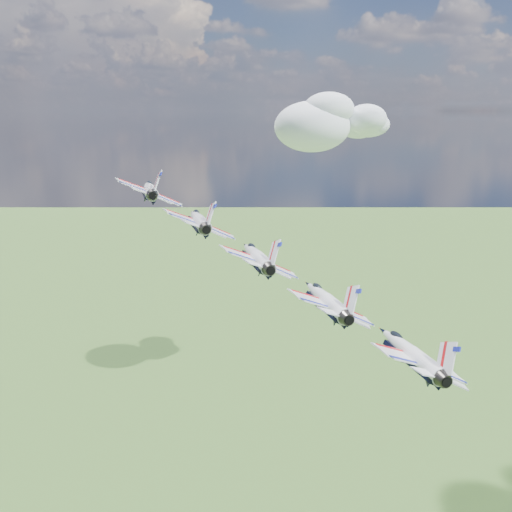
{
  "coord_description": "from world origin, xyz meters",
  "views": [
    {
      "loc": [
        -11.12,
        -98.09,
        164.05
      ],
      "look_at": [
        -1.85,
        -18.68,
        143.68
      ],
      "focal_mm": 40.0,
      "sensor_mm": 36.0,
      "label": 1
    }
  ],
  "objects_px": {
    "jet_1": "(198,220)",
    "jet_4": "(409,352)",
    "jet_2": "(256,256)",
    "jet_3": "(325,299)",
    "jet_0": "(149,189)"
  },
  "relations": [
    {
      "from": "jet_0",
      "to": "jet_1",
      "type": "relative_size",
      "value": 1.0
    },
    {
      "from": "jet_2",
      "to": "jet_3",
      "type": "bearing_deg",
      "value": -57.13
    },
    {
      "from": "jet_3",
      "to": "jet_2",
      "type": "bearing_deg",
      "value": 122.87
    },
    {
      "from": "jet_2",
      "to": "jet_3",
      "type": "height_order",
      "value": "jet_2"
    },
    {
      "from": "jet_1",
      "to": "jet_4",
      "type": "distance_m",
      "value": 39.16
    },
    {
      "from": "jet_0",
      "to": "jet_4",
      "type": "xyz_separation_m",
      "value": [
        32.23,
        -38.3,
        -14.83
      ]
    },
    {
      "from": "jet_2",
      "to": "jet_3",
      "type": "xyz_separation_m",
      "value": [
        8.06,
        -9.57,
        -3.71
      ]
    },
    {
      "from": "jet_3",
      "to": "jet_4",
      "type": "distance_m",
      "value": 13.05
    },
    {
      "from": "jet_0",
      "to": "jet_3",
      "type": "bearing_deg",
      "value": -57.13
    },
    {
      "from": "jet_0",
      "to": "jet_1",
      "type": "height_order",
      "value": "jet_0"
    },
    {
      "from": "jet_1",
      "to": "jet_3",
      "type": "distance_m",
      "value": 26.1
    },
    {
      "from": "jet_2",
      "to": "jet_4",
      "type": "xyz_separation_m",
      "value": [
        16.12,
        -19.15,
        -7.42
      ]
    },
    {
      "from": "jet_0",
      "to": "jet_1",
      "type": "bearing_deg",
      "value": -57.13
    },
    {
      "from": "jet_0",
      "to": "jet_2",
      "type": "xyz_separation_m",
      "value": [
        16.12,
        -19.15,
        -7.42
      ]
    },
    {
      "from": "jet_0",
      "to": "jet_3",
      "type": "xyz_separation_m",
      "value": [
        24.18,
        -28.72,
        -11.12
      ]
    }
  ]
}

